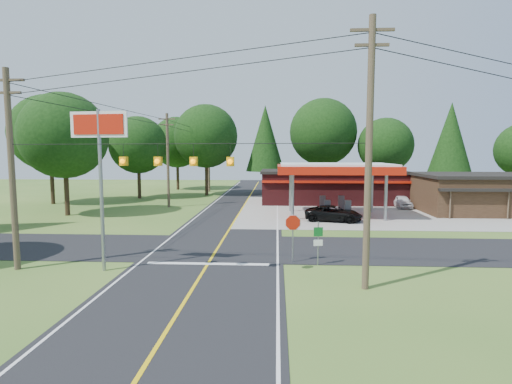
{
  "coord_description": "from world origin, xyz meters",
  "views": [
    {
      "loc": [
        3.63,
        -24.09,
        5.93
      ],
      "look_at": [
        2.0,
        7.0,
        2.8
      ],
      "focal_mm": 28.0,
      "sensor_mm": 36.0,
      "label": 1
    }
  ],
  "objects_px": {
    "sedan_car": "(402,202)",
    "big_stop_sign": "(100,149)",
    "octagonal_stop_sign": "(293,226)",
    "gas_canopy": "(335,170)",
    "suv_car": "(334,214)"
  },
  "relations": [
    {
      "from": "sedan_car",
      "to": "big_stop_sign",
      "type": "bearing_deg",
      "value": -130.86
    },
    {
      "from": "gas_canopy",
      "to": "sedan_car",
      "type": "height_order",
      "value": "gas_canopy"
    },
    {
      "from": "octagonal_stop_sign",
      "to": "sedan_car",
      "type": "bearing_deg",
      "value": 60.32
    },
    {
      "from": "gas_canopy",
      "to": "big_stop_sign",
      "type": "distance_m",
      "value": 22.88
    },
    {
      "from": "sedan_car",
      "to": "big_stop_sign",
      "type": "relative_size",
      "value": 0.48
    },
    {
      "from": "gas_canopy",
      "to": "big_stop_sign",
      "type": "height_order",
      "value": "big_stop_sign"
    },
    {
      "from": "gas_canopy",
      "to": "octagonal_stop_sign",
      "type": "bearing_deg",
      "value": -105.69
    },
    {
      "from": "big_stop_sign",
      "to": "octagonal_stop_sign",
      "type": "relative_size",
      "value": 3.03
    },
    {
      "from": "sedan_car",
      "to": "octagonal_stop_sign",
      "type": "xyz_separation_m",
      "value": [
        -12.5,
        -21.94,
        1.32
      ]
    },
    {
      "from": "suv_car",
      "to": "octagonal_stop_sign",
      "type": "bearing_deg",
      "value": 175.74
    },
    {
      "from": "gas_canopy",
      "to": "suv_car",
      "type": "bearing_deg",
      "value": -99.46
    },
    {
      "from": "big_stop_sign",
      "to": "octagonal_stop_sign",
      "type": "height_order",
      "value": "big_stop_sign"
    },
    {
      "from": "gas_canopy",
      "to": "big_stop_sign",
      "type": "relative_size",
      "value": 1.33
    },
    {
      "from": "gas_canopy",
      "to": "sedan_car",
      "type": "xyz_separation_m",
      "value": [
        8.0,
        5.92,
        -3.62
      ]
    },
    {
      "from": "sedan_car",
      "to": "big_stop_sign",
      "type": "height_order",
      "value": "big_stop_sign"
    }
  ]
}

